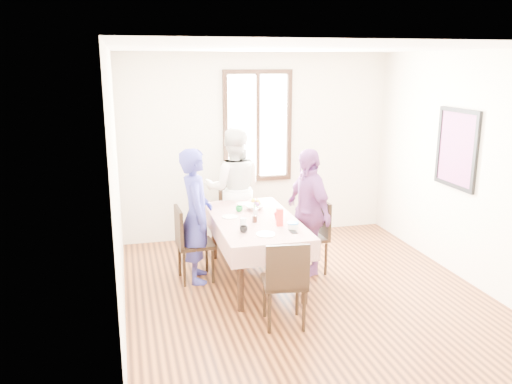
% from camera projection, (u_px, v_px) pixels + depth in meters
% --- Properties ---
extents(ground, '(4.50, 4.50, 0.00)m').
position_uv_depth(ground, '(307.00, 296.00, 5.88)').
color(ground, black).
rests_on(ground, ground).
extents(back_wall, '(4.00, 0.00, 4.00)m').
position_uv_depth(back_wall, '(257.00, 147.00, 7.66)').
color(back_wall, '#F0E5C8').
rests_on(back_wall, ground).
extents(right_wall, '(0.00, 4.50, 4.50)m').
position_uv_depth(right_wall, '(473.00, 170.00, 6.03)').
color(right_wall, '#F0E5C8').
rests_on(right_wall, ground).
extents(window_frame, '(1.02, 0.06, 1.62)m').
position_uv_depth(window_frame, '(258.00, 126.00, 7.57)').
color(window_frame, black).
rests_on(window_frame, back_wall).
extents(window_pane, '(0.90, 0.02, 1.50)m').
position_uv_depth(window_pane, '(257.00, 126.00, 7.58)').
color(window_pane, white).
rests_on(window_pane, back_wall).
extents(art_poster, '(0.04, 0.76, 0.96)m').
position_uv_depth(art_poster, '(457.00, 149.00, 6.26)').
color(art_poster, red).
rests_on(art_poster, right_wall).
extents(dining_table, '(0.83, 1.69, 0.75)m').
position_uv_depth(dining_table, '(255.00, 249.00, 6.25)').
color(dining_table, black).
rests_on(dining_table, ground).
extents(tablecloth, '(0.95, 1.81, 0.01)m').
position_uv_depth(tablecloth, '(255.00, 219.00, 6.16)').
color(tablecloth, '#530500').
rests_on(tablecloth, dining_table).
extents(chair_left, '(0.44, 0.44, 0.91)m').
position_uv_depth(chair_left, '(195.00, 244.00, 6.21)').
color(chair_left, black).
rests_on(chair_left, ground).
extents(chair_right, '(0.44, 0.44, 0.91)m').
position_uv_depth(chair_right, '(308.00, 237.00, 6.45)').
color(chair_right, black).
rests_on(chair_right, ground).
extents(chair_far, '(0.47, 0.47, 0.91)m').
position_uv_depth(chair_far, '(234.00, 216.00, 7.32)').
color(chair_far, black).
rests_on(chair_far, ground).
extents(chair_near, '(0.47, 0.47, 0.91)m').
position_uv_depth(chair_near, '(284.00, 282.00, 5.14)').
color(chair_near, black).
rests_on(chair_near, ground).
extents(person_left, '(0.43, 0.62, 1.61)m').
position_uv_depth(person_left, '(196.00, 216.00, 6.13)').
color(person_left, navy).
rests_on(person_left, ground).
extents(person_far, '(0.94, 0.80, 1.70)m').
position_uv_depth(person_far, '(235.00, 189.00, 7.21)').
color(person_far, white).
rests_on(person_far, ground).
extents(person_right, '(0.54, 0.97, 1.57)m').
position_uv_depth(person_right, '(307.00, 212.00, 6.37)').
color(person_right, '#753C78').
rests_on(person_right, ground).
extents(mug_black, '(0.12, 0.12, 0.07)m').
position_uv_depth(mug_black, '(244.00, 229.00, 5.66)').
color(mug_black, black).
rests_on(mug_black, tablecloth).
extents(mug_flag, '(0.14, 0.14, 0.09)m').
position_uv_depth(mug_flag, '(278.00, 216.00, 6.09)').
color(mug_flag, red).
rests_on(mug_flag, tablecloth).
extents(mug_green, '(0.09, 0.09, 0.07)m').
position_uv_depth(mug_green, '(239.00, 209.00, 6.44)').
color(mug_green, '#0C7226').
rests_on(mug_green, tablecloth).
extents(serving_bowl, '(0.24, 0.24, 0.06)m').
position_uv_depth(serving_bowl, '(255.00, 207.00, 6.54)').
color(serving_bowl, white).
rests_on(serving_bowl, tablecloth).
extents(juice_carton, '(0.06, 0.06, 0.20)m').
position_uv_depth(juice_carton, '(280.00, 217.00, 5.87)').
color(juice_carton, red).
rests_on(juice_carton, tablecloth).
extents(butter_tub, '(0.13, 0.13, 0.06)m').
position_uv_depth(butter_tub, '(293.00, 226.00, 5.78)').
color(butter_tub, white).
rests_on(butter_tub, tablecloth).
extents(jam_jar, '(0.06, 0.06, 0.08)m').
position_uv_depth(jam_jar, '(255.00, 219.00, 6.01)').
color(jam_jar, black).
rests_on(jam_jar, tablecloth).
extents(drinking_glass, '(0.08, 0.08, 0.11)m').
position_uv_depth(drinking_glass, '(243.00, 223.00, 5.82)').
color(drinking_glass, silver).
rests_on(drinking_glass, tablecloth).
extents(smartphone, '(0.07, 0.14, 0.01)m').
position_uv_depth(smartphone, '(293.00, 232.00, 5.68)').
color(smartphone, black).
rests_on(smartphone, tablecloth).
extents(flower_vase, '(0.06, 0.06, 0.12)m').
position_uv_depth(flower_vase, '(256.00, 213.00, 6.17)').
color(flower_vase, silver).
rests_on(flower_vase, tablecloth).
extents(plate_left, '(0.20, 0.20, 0.01)m').
position_uv_depth(plate_left, '(230.00, 217.00, 6.21)').
color(plate_left, white).
rests_on(plate_left, tablecloth).
extents(plate_far, '(0.20, 0.20, 0.01)m').
position_uv_depth(plate_far, '(245.00, 204.00, 6.78)').
color(plate_far, white).
rests_on(plate_far, tablecloth).
extents(plate_near, '(0.20, 0.20, 0.01)m').
position_uv_depth(plate_near, '(266.00, 234.00, 5.58)').
color(plate_near, white).
rests_on(plate_near, tablecloth).
extents(butter_lid, '(0.12, 0.12, 0.01)m').
position_uv_depth(butter_lid, '(293.00, 223.00, 5.77)').
color(butter_lid, blue).
rests_on(butter_lid, butter_tub).
extents(flower_bunch, '(0.09, 0.09, 0.10)m').
position_uv_depth(flower_bunch, '(256.00, 204.00, 6.14)').
color(flower_bunch, yellow).
rests_on(flower_bunch, flower_vase).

